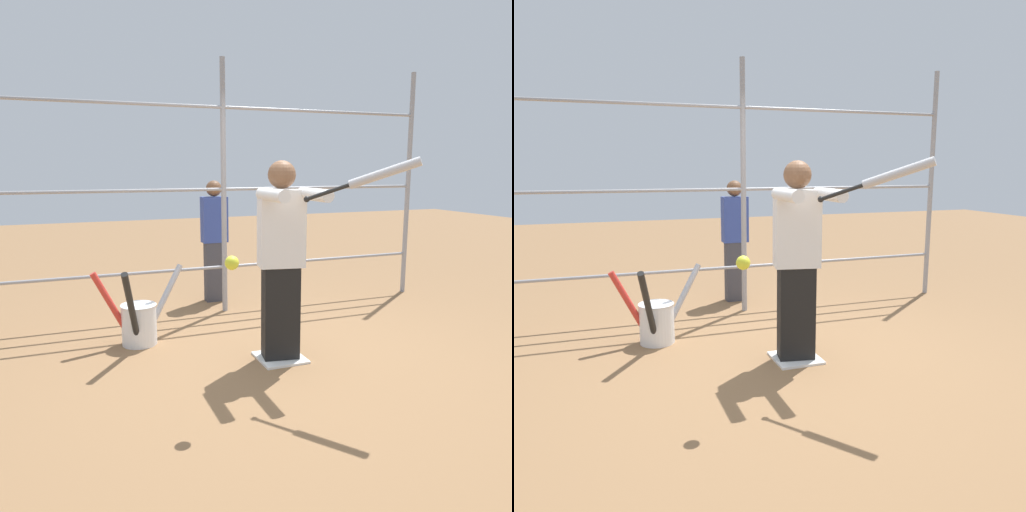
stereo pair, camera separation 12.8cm
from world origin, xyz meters
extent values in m
plane|color=olive|center=(0.00, 0.00, 0.00)|extent=(24.00, 24.00, 0.00)
cube|color=white|center=(0.00, 0.00, 0.01)|extent=(0.40, 0.40, 0.02)
cylinder|color=#939399|center=(-2.52, -1.60, 1.42)|extent=(0.06, 0.06, 2.84)
cylinder|color=#939399|center=(0.00, -1.60, 1.42)|extent=(0.06, 0.06, 2.84)
cylinder|color=#939399|center=(0.00, -1.60, 0.53)|extent=(5.05, 0.04, 0.04)
cylinder|color=#939399|center=(0.00, -1.60, 1.42)|extent=(5.05, 0.04, 0.04)
cylinder|color=#939399|center=(0.00, -1.60, 2.31)|extent=(5.05, 0.04, 0.04)
cube|color=black|center=(0.00, 0.00, 0.42)|extent=(0.34, 0.25, 0.83)
cube|color=white|center=(0.00, 0.00, 1.16)|extent=(0.41, 0.28, 0.65)
sphere|color=brown|center=(0.00, 0.00, 1.61)|extent=(0.24, 0.24, 0.24)
cylinder|color=white|center=(-0.17, 0.26, 1.45)|extent=(0.10, 0.46, 0.10)
cylinder|color=white|center=(0.17, 0.20, 1.45)|extent=(0.10, 0.46, 0.10)
sphere|color=black|center=(0.00, 0.46, 1.43)|extent=(0.05, 0.05, 0.05)
cylinder|color=black|center=(-0.11, 0.57, 1.49)|extent=(0.26, 0.25, 0.14)
cylinder|color=#B2B2B7|center=(-0.40, 0.85, 1.63)|extent=(0.41, 0.40, 0.23)
sphere|color=yellow|center=(0.69, 0.74, 1.05)|extent=(0.10, 0.10, 0.10)
cylinder|color=white|center=(1.10, -0.82, 0.19)|extent=(0.33, 0.33, 0.38)
torus|color=white|center=(1.10, -0.82, 0.38)|extent=(0.34, 0.34, 0.01)
cylinder|color=#B2B2B7|center=(0.84, -0.99, 0.36)|extent=(0.49, 0.34, 0.67)
cylinder|color=black|center=(1.20, -0.54, 0.42)|extent=(0.22, 0.51, 0.79)
cylinder|color=red|center=(1.33, -0.83, 0.38)|extent=(0.38, 0.08, 0.70)
cube|color=#3F3F47|center=(-0.02, -2.08, 0.37)|extent=(0.25, 0.15, 0.75)
cube|color=#334799|center=(-0.02, -2.08, 1.03)|extent=(0.31, 0.17, 0.56)
sphere|color=brown|center=(-0.02, -2.08, 1.41)|extent=(0.19, 0.19, 0.19)
camera|label=1|loc=(1.71, 3.81, 1.68)|focal=35.00mm
camera|label=2|loc=(1.59, 3.86, 1.68)|focal=35.00mm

